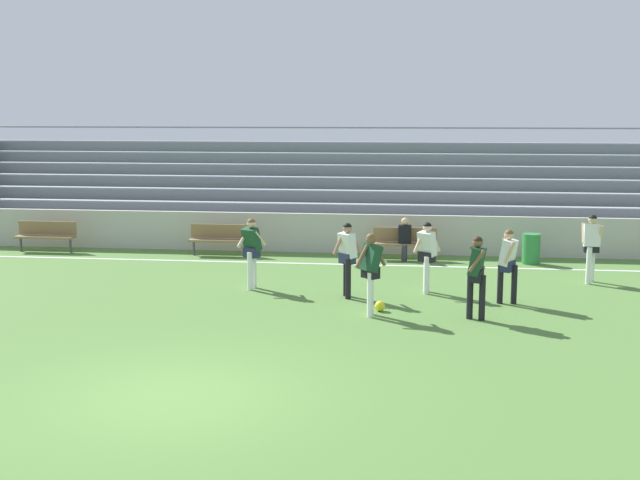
% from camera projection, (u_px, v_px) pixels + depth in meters
% --- Properties ---
extents(ground_plane, '(160.00, 160.00, 0.00)m').
position_uv_depth(ground_plane, '(176.00, 397.00, 12.22)').
color(ground_plane, '#517A38').
extents(field_line_sideline, '(44.00, 0.12, 0.01)m').
position_uv_depth(field_line_sideline, '(291.00, 263.00, 22.82)').
color(field_line_sideline, white).
rests_on(field_line_sideline, ground).
extents(sideline_wall, '(48.00, 0.16, 1.16)m').
position_uv_depth(sideline_wall, '(301.00, 233.00, 24.54)').
color(sideline_wall, '#BCB7AD').
rests_on(sideline_wall, ground).
extents(bleacher_stand, '(25.72, 5.64, 3.58)m').
position_uv_depth(bleacher_stand, '(316.00, 188.00, 28.06)').
color(bleacher_stand, '#9EA3AD').
rests_on(bleacher_stand, ground).
extents(bench_far_right, '(1.80, 0.40, 0.90)m').
position_uv_depth(bench_far_right, '(405.00, 240.00, 23.31)').
color(bench_far_right, olive).
rests_on(bench_far_right, ground).
extents(bench_centre_sideline, '(1.80, 0.40, 0.90)m').
position_uv_depth(bench_centre_sideline, '(220.00, 237.00, 23.96)').
color(bench_centre_sideline, olive).
rests_on(bench_centre_sideline, ground).
extents(bench_near_bin, '(1.80, 0.40, 0.90)m').
position_uv_depth(bench_near_bin, '(46.00, 233.00, 24.62)').
color(bench_near_bin, olive).
rests_on(bench_near_bin, ground).
extents(trash_bin, '(0.49, 0.49, 0.84)m').
position_uv_depth(trash_bin, '(531.00, 249.00, 22.68)').
color(trash_bin, '#2D7F3D').
rests_on(trash_bin, ground).
extents(spectator_seated, '(0.36, 0.42, 1.21)m').
position_uv_depth(spectator_seated, '(405.00, 236.00, 23.17)').
color(spectator_seated, '#2D2D38').
rests_on(spectator_seated, ground).
extents(player_white_trailing_run, '(0.66, 0.48, 1.71)m').
position_uv_depth(player_white_trailing_run, '(347.00, 253.00, 18.52)').
color(player_white_trailing_run, black).
rests_on(player_white_trailing_run, ground).
extents(player_dark_deep_cover, '(0.65, 0.54, 1.72)m').
position_uv_depth(player_dark_deep_cover, '(371.00, 267.00, 16.85)').
color(player_dark_deep_cover, white).
rests_on(player_dark_deep_cover, ground).
extents(player_dark_wide_right, '(0.41, 0.56, 1.71)m').
position_uv_depth(player_dark_wide_right, '(477.00, 270.00, 16.55)').
color(player_dark_wide_right, black).
rests_on(player_dark_wide_right, ground).
extents(player_white_dropping_back, '(0.66, 0.48, 1.66)m').
position_uv_depth(player_white_dropping_back, '(427.00, 251.00, 18.99)').
color(player_white_dropping_back, white).
rests_on(player_white_dropping_back, ground).
extents(player_dark_wide_left, '(0.65, 0.49, 1.69)m').
position_uv_depth(player_dark_wide_left, '(252.00, 247.00, 19.41)').
color(player_dark_wide_left, white).
rests_on(player_dark_wide_left, ground).
extents(player_white_challenging, '(0.46, 0.49, 1.69)m').
position_uv_depth(player_white_challenging, '(592.00, 242.00, 20.09)').
color(player_white_challenging, white).
rests_on(player_white_challenging, ground).
extents(player_white_on_ball, '(0.46, 0.59, 1.65)m').
position_uv_depth(player_white_on_ball, '(508.00, 260.00, 17.92)').
color(player_white_on_ball, black).
rests_on(player_white_on_ball, ground).
extents(soccer_ball, '(0.22, 0.22, 0.22)m').
position_uv_depth(soccer_ball, '(380.00, 306.00, 17.38)').
color(soccer_ball, yellow).
rests_on(soccer_ball, ground).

